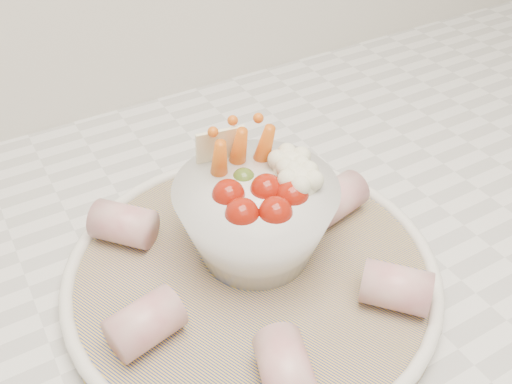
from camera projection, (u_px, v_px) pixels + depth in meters
serving_platter at (252, 272)px, 0.51m from camera, size 0.43×0.43×0.02m
veggie_bowl at (257, 215)px, 0.50m from camera, size 0.14×0.14×0.11m
cured_meat_rolls at (252, 254)px, 0.49m from camera, size 0.28×0.29×0.04m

